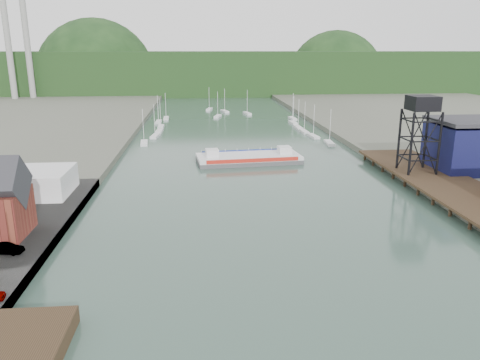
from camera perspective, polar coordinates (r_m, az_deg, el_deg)
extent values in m
cube|color=black|center=(97.04, 24.91, -1.04)|extent=(14.00, 70.00, 0.50)
cylinder|color=black|center=(94.51, 21.67, -1.80)|extent=(0.60, 0.60, 2.20)
cube|color=silver|center=(94.40, -25.25, -0.28)|extent=(18.00, 12.00, 4.50)
cylinder|color=black|center=(101.84, 20.16, 4.11)|extent=(0.50, 0.50, 13.00)
cylinder|color=black|center=(104.52, 23.14, 4.09)|extent=(0.50, 0.50, 13.00)
cylinder|color=black|center=(107.19, 18.83, 4.77)|extent=(0.50, 0.50, 13.00)
cylinder|color=black|center=(109.75, 21.70, 4.73)|extent=(0.50, 0.50, 13.00)
cube|color=black|center=(104.67, 21.39, 8.73)|extent=(5.50, 5.50, 3.00)
cube|color=black|center=(115.14, 27.18, 3.53)|extent=(20.00, 14.00, 10.00)
cube|color=silver|center=(142.76, -11.60, 4.42)|extent=(2.67, 7.65, 0.90)
cube|color=silver|center=(153.68, -10.31, 5.27)|extent=(2.81, 7.67, 0.90)
cube|color=silver|center=(162.33, -9.84, 5.84)|extent=(2.35, 7.59, 0.90)
cube|color=silver|center=(172.10, -9.62, 6.40)|extent=(2.01, 7.50, 0.90)
cube|color=silver|center=(184.31, -9.91, 6.99)|extent=(2.00, 7.50, 0.90)
cube|color=silver|center=(193.84, -8.99, 7.44)|extent=(2.16, 7.54, 0.90)
cube|color=silver|center=(142.41, 10.84, 4.44)|extent=(2.53, 7.62, 0.90)
cube|color=silver|center=(152.77, 8.92, 5.28)|extent=(2.76, 7.67, 0.90)
cube|color=silver|center=(160.95, 7.83, 5.84)|extent=(2.22, 7.56, 0.90)
cube|color=silver|center=(169.57, 7.10, 6.36)|extent=(2.18, 7.54, 0.90)
cube|color=silver|center=(180.38, 6.49, 6.93)|extent=(2.46, 7.61, 0.90)
cube|color=silver|center=(192.05, 6.43, 7.46)|extent=(2.48, 7.61, 0.90)
cube|color=silver|center=(197.35, -2.73, 7.76)|extent=(3.78, 7.76, 0.90)
cube|color=silver|center=(206.21, 0.88, 8.11)|extent=(3.31, 7.74, 0.90)
cube|color=silver|center=(213.38, -1.87, 8.36)|extent=(3.76, 7.76, 0.90)
cube|color=silver|center=(221.05, -3.77, 8.59)|extent=(3.40, 7.74, 0.90)
cylinder|color=gray|center=(283.17, -26.42, 14.61)|extent=(3.20, 3.20, 60.00)
cylinder|color=gray|center=(285.21, -24.51, 14.82)|extent=(3.20, 3.20, 60.00)
cube|color=black|center=(335.87, -3.24, 12.99)|extent=(500.00, 120.00, 28.00)
sphere|color=black|center=(342.88, -17.01, 11.74)|extent=(80.00, 80.00, 80.00)
sphere|color=black|center=(360.48, 11.49, 11.93)|extent=(70.00, 70.00, 70.00)
cube|color=#4C4C4F|center=(117.39, 1.06, 2.43)|extent=(26.53, 12.76, 1.03)
cube|color=silver|center=(117.18, 1.07, 2.87)|extent=(26.53, 12.76, 0.82)
cube|color=red|center=(112.20, 1.61, 2.40)|extent=(22.46, 2.41, 0.92)
cube|color=navy|center=(122.09, 0.57, 3.49)|extent=(22.46, 2.41, 0.92)
cube|color=silver|center=(115.41, -3.43, 3.27)|extent=(3.37, 3.37, 2.05)
cube|color=silver|center=(119.12, 5.43, 3.62)|extent=(3.37, 3.37, 2.05)
imported|color=#999999|center=(68.56, -26.61, -7.50)|extent=(4.43, 2.00, 1.41)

